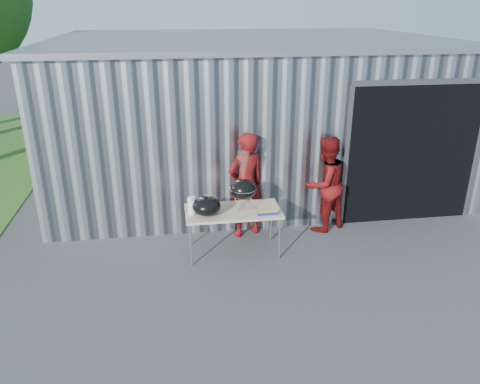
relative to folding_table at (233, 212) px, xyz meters
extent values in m
plane|color=#3A3A3C|center=(0.04, -0.91, -0.71)|extent=(80.00, 80.00, 0.00)
cube|color=silver|center=(0.84, 3.79, 0.79)|extent=(8.00, 6.00, 3.00)
cube|color=slate|center=(0.84, 3.79, 2.34)|extent=(8.20, 6.20, 0.10)
cube|color=black|center=(3.34, 1.36, 0.54)|extent=(2.40, 1.20, 2.50)
cube|color=#4C4C51|center=(3.34, 0.79, 1.84)|extent=(2.52, 0.08, 0.10)
cube|color=tan|center=(0.00, 0.00, 0.02)|extent=(1.50, 0.75, 0.04)
cylinder|color=silver|center=(-0.69, -0.31, -0.35)|extent=(0.03, 0.03, 0.71)
cylinder|color=silver|center=(0.69, -0.31, -0.35)|extent=(0.03, 0.03, 0.71)
cylinder|color=silver|center=(-0.69, 0.31, -0.35)|extent=(0.03, 0.03, 0.71)
cylinder|color=silver|center=(0.69, 0.31, -0.35)|extent=(0.03, 0.03, 0.71)
ellipsoid|color=black|center=(0.16, 0.04, 0.37)|extent=(0.42, 0.42, 0.31)
cylinder|color=silver|center=(0.16, 0.04, 0.39)|extent=(0.43, 0.43, 0.02)
cylinder|color=silver|center=(0.16, 0.04, 0.40)|extent=(0.40, 0.40, 0.01)
cylinder|color=silver|center=(0.16, 0.18, 0.16)|extent=(0.02, 0.02, 0.24)
cylinder|color=silver|center=(0.04, -0.03, 0.16)|extent=(0.02, 0.02, 0.24)
cylinder|color=silver|center=(0.28, -0.03, 0.16)|extent=(0.02, 0.02, 0.24)
cylinder|color=#BE6A44|center=(0.04, 0.04, 0.41)|extent=(0.02, 0.14, 0.02)
cylinder|color=#BE6A44|center=(0.09, 0.04, 0.41)|extent=(0.02, 0.14, 0.02)
cylinder|color=#BE6A44|center=(0.14, 0.04, 0.41)|extent=(0.02, 0.14, 0.02)
cylinder|color=#BE6A44|center=(0.19, 0.04, 0.41)|extent=(0.02, 0.14, 0.02)
cylinder|color=#BE6A44|center=(0.24, 0.04, 0.41)|extent=(0.02, 0.14, 0.02)
cylinder|color=#BE6A44|center=(0.28, 0.04, 0.41)|extent=(0.02, 0.14, 0.02)
cone|color=silver|center=(0.16, 0.04, 0.70)|extent=(0.20, 0.20, 0.55)
ellipsoid|color=black|center=(-0.42, -0.10, 0.18)|extent=(0.44, 0.44, 0.29)
cylinder|color=black|center=(-0.42, -0.10, 0.34)|extent=(0.05, 0.05, 0.03)
cylinder|color=white|center=(-0.65, -0.05, 0.18)|extent=(0.12, 0.12, 0.28)
cube|color=white|center=(-0.55, 0.21, 0.09)|extent=(0.20, 0.15, 0.10)
cube|color=#161F94|center=(0.50, -0.25, 0.07)|extent=(0.32, 0.05, 0.05)
cube|color=yellow|center=(0.50, -0.25, 0.10)|extent=(0.32, 0.05, 0.01)
imported|color=#5C0C0D|center=(0.30, 0.61, 0.21)|extent=(0.78, 0.65, 1.84)
imported|color=#5C0C0D|center=(1.70, 0.63, 0.14)|extent=(1.03, 0.95, 1.71)
camera|label=1|loc=(-0.88, -6.65, 3.08)|focal=35.00mm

